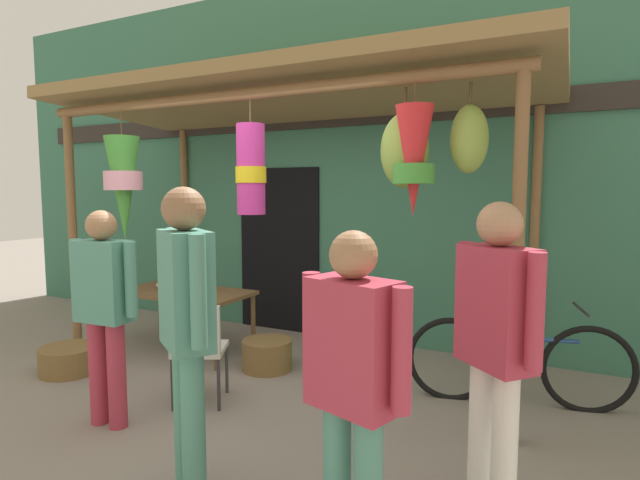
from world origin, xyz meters
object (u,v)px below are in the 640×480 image
display_table (184,297)px  vendor_in_orange (353,376)px  parked_bicycle (517,363)px  shopper_by_bananas (496,335)px  wicker_basket_spare (70,359)px  passerby_at_right (104,301)px  customer_foreground (187,316)px  wicker_basket_by_table (267,355)px  folding_chair (198,344)px  flower_heap_on_table (181,285)px

display_table → vendor_in_orange: (2.82, -2.10, 0.31)m
parked_bicycle → shopper_by_bananas: shopper_by_bananas is taller
wicker_basket_spare → passerby_at_right: passerby_at_right is taller
display_table → passerby_at_right: size_ratio=0.90×
customer_foreground → parked_bicycle: bearing=54.3°
display_table → passerby_at_right: (0.66, -1.58, 0.33)m
parked_bicycle → passerby_at_right: (-2.65, -1.72, 0.58)m
wicker_basket_by_table → customer_foreground: customer_foreground is taller
passerby_at_right → vendor_in_orange: bearing=-13.6°
wicker_basket_by_table → parked_bicycle: parked_bicycle is taller
folding_chair → customer_foreground: (0.75, -0.97, 0.53)m
wicker_basket_by_table → customer_foreground: size_ratio=0.28×
folding_chair → wicker_basket_spare: folding_chair is taller
vendor_in_orange → shopper_by_bananas: 0.85m
wicker_basket_by_table → wicker_basket_spare: size_ratio=0.89×
passerby_at_right → parked_bicycle: bearing=33.0°
wicker_basket_by_table → folding_chair: bearing=-92.6°
display_table → wicker_basket_spare: display_table is taller
folding_chair → wicker_basket_by_table: folding_chair is taller
wicker_basket_by_table → parked_bicycle: (2.24, 0.21, 0.20)m
flower_heap_on_table → wicker_basket_by_table: bearing=-4.5°
folding_chair → vendor_in_orange: bearing=-31.2°
display_table → parked_bicycle: parked_bicycle is taller
flower_heap_on_table → parked_bicycle: size_ratio=0.34×
passerby_at_right → shopper_by_bananas: bearing=3.3°
flower_heap_on_table → vendor_in_orange: 3.59m
display_table → shopper_by_bananas: bearing=-23.1°
flower_heap_on_table → shopper_by_bananas: bearing=-23.1°
display_table → customer_foreground: customer_foreground is taller
folding_chair → wicker_basket_spare: (-1.60, 0.04, -0.38)m
folding_chair → wicker_basket_spare: size_ratio=1.56×
flower_heap_on_table → folding_chair: bearing=-43.4°
vendor_in_orange → wicker_basket_spare: bearing=161.6°
parked_bicycle → folding_chair: bearing=-153.0°
display_table → folding_chair: size_ratio=1.69×
flower_heap_on_table → folding_chair: size_ratio=0.69×
display_table → parked_bicycle: 3.33m
folding_chair → passerby_at_right: passerby_at_right is taller
wicker_basket_by_table → vendor_in_orange: (1.75, -2.03, 0.77)m
folding_chair → customer_foreground: bearing=-52.1°
flower_heap_on_table → wicker_basket_spare: bearing=-116.6°
display_table → vendor_in_orange: vendor_in_orange is taller
folding_chair → parked_bicycle: (2.28, 1.16, -0.16)m
wicker_basket_spare → shopper_by_bananas: size_ratio=0.32×
vendor_in_orange → passerby_at_right: (-2.16, 0.52, 0.02)m
parked_bicycle → flower_heap_on_table: bearing=-177.9°
wicker_basket_by_table → vendor_in_orange: vendor_in_orange is taller
flower_heap_on_table → wicker_basket_spare: size_ratio=1.08×
flower_heap_on_table → passerby_at_right: 1.77m
flower_heap_on_table → vendor_in_orange: bearing=-36.3°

